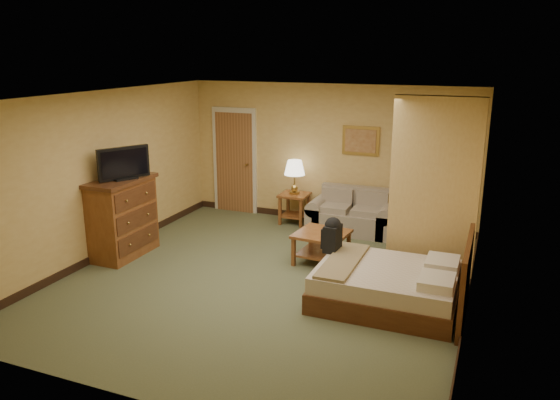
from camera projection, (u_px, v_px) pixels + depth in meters
The scene contains 17 objects.
floor at pixel (265, 280), 7.83m from camera, with size 6.00×6.00×0.00m, color #525939.
ceiling at pixel (264, 96), 7.13m from camera, with size 6.00×6.00×0.00m, color white.
back_wall at pixel (329, 155), 10.16m from camera, with size 5.50×0.02×2.60m, color tan.
left_wall at pixel (103, 175), 8.48m from camera, with size 0.02×6.00×2.60m, color tan.
right_wall at pixel (476, 214), 6.48m from camera, with size 0.02×6.00×2.60m, color tan.
partition at pixel (434, 191), 7.53m from camera, with size 1.20×0.15×2.60m, color tan.
door at pixel (235, 161), 10.91m from camera, with size 0.94×0.16×2.10m.
baseboard at pixel (327, 218), 10.48m from camera, with size 5.50×0.02×0.12m, color black.
loveseat at pixel (352, 218), 9.83m from camera, with size 1.57×0.73×0.79m.
side_table at pixel (294, 204), 10.29m from camera, with size 0.52×0.52×0.57m.
table_lamp at pixel (295, 169), 10.11m from camera, with size 0.39×0.39×0.64m.
coffee_table at pixel (322, 241), 8.38m from camera, with size 0.82×0.82×0.49m.
wall_picture at pixel (361, 141), 9.84m from camera, with size 0.68×0.04×0.53m.
dresser at pixel (123, 217), 8.61m from camera, with size 0.62×1.18×1.26m.
tv at pixel (124, 164), 8.34m from camera, with size 0.44×0.76×0.50m.
bed at pixel (392, 285), 7.00m from camera, with size 1.88×1.52×0.98m.
backpack at pixel (333, 233), 7.52m from camera, with size 0.23×0.30×0.49m.
Camera 1 is at (2.92, -6.63, 3.19)m, focal length 35.00 mm.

